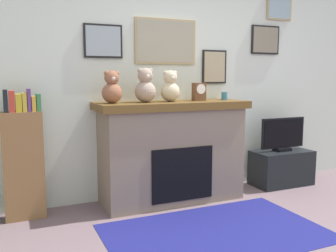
{
  "coord_description": "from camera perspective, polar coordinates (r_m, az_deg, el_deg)",
  "views": [
    {
      "loc": [
        -1.95,
        -1.95,
        1.37
      ],
      "look_at": [
        -0.37,
        1.66,
        0.83
      ],
      "focal_mm": 39.45,
      "sensor_mm": 36.0,
      "label": 1
    }
  ],
  "objects": [
    {
      "name": "back_wall",
      "position": [
        4.41,
        2.68,
        6.93
      ],
      "size": [
        5.2,
        0.15,
        2.6
      ],
      "color": "silver",
      "rests_on": "ground_plane"
    },
    {
      "name": "candle_jar",
      "position": [
        4.26,
        8.7,
        4.6
      ],
      "size": [
        0.07,
        0.07,
        0.09
      ],
      "primitive_type": "cylinder",
      "color": "teal",
      "rests_on": "fireplace"
    },
    {
      "name": "television",
      "position": [
        4.82,
        17.31,
        -1.31
      ],
      "size": [
        0.64,
        0.14,
        0.42
      ],
      "color": "black",
      "rests_on": "tv_stand"
    },
    {
      "name": "fireplace",
      "position": [
        4.04,
        0.58,
        -3.88
      ],
      "size": [
        1.64,
        0.61,
        1.1
      ],
      "color": "#806E5B",
      "rests_on": "ground_plane"
    },
    {
      "name": "teddy_bear_tan",
      "position": [
        3.94,
        0.35,
        5.96
      ],
      "size": [
        0.21,
        0.21,
        0.33
      ],
      "color": "beige",
      "rests_on": "fireplace"
    },
    {
      "name": "teddy_bear_grey",
      "position": [
        3.72,
        -8.67,
        5.74
      ],
      "size": [
        0.2,
        0.2,
        0.33
      ],
      "color": "#915A3F",
      "rests_on": "fireplace"
    },
    {
      "name": "bookshelf",
      "position": [
        3.77,
        -21.44,
        -4.84
      ],
      "size": [
        0.37,
        0.16,
        1.25
      ],
      "color": "olive",
      "rests_on": "ground_plane"
    },
    {
      "name": "area_rug",
      "position": [
        3.4,
        7.43,
        -15.97
      ],
      "size": [
        1.92,
        1.19,
        0.01
      ],
      "primitive_type": "cube",
      "color": "navy",
      "rests_on": "ground_plane"
    },
    {
      "name": "tv_stand",
      "position": [
        4.9,
        17.1,
        -6.17
      ],
      "size": [
        0.75,
        0.4,
        0.44
      ],
      "primitive_type": "cube",
      "color": "black",
      "rests_on": "ground_plane"
    },
    {
      "name": "teddy_bear_brown",
      "position": [
        3.83,
        -3.52,
        6.06
      ],
      "size": [
        0.22,
        0.22,
        0.36
      ],
      "color": "tan",
      "rests_on": "fireplace"
    },
    {
      "name": "mantel_clock",
      "position": [
        4.09,
        4.81,
        5.3
      ],
      "size": [
        0.13,
        0.1,
        0.2
      ],
      "color": "brown",
      "rests_on": "fireplace"
    }
  ]
}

